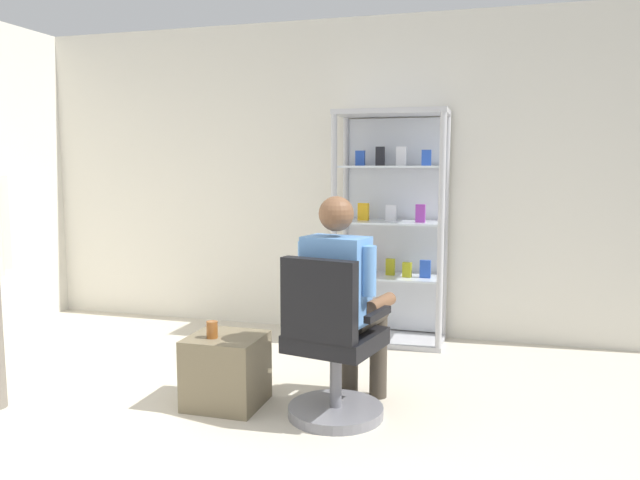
{
  "coord_description": "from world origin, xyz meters",
  "views": [
    {
      "loc": [
        1.24,
        -2.29,
        1.46
      ],
      "look_at": [
        0.18,
        1.38,
        1.0
      ],
      "focal_mm": 34.74,
      "sensor_mm": 36.0,
      "label": 1
    }
  ],
  "objects_px": {
    "display_cabinet_main": "(392,226)",
    "storage_crate": "(226,370)",
    "tea_glass": "(212,330)",
    "office_chair": "(332,353)",
    "seated_shopkeeper": "(344,293)"
  },
  "relations": [
    {
      "from": "display_cabinet_main",
      "to": "storage_crate",
      "type": "xyz_separation_m",
      "value": [
        -0.72,
        -1.7,
        -0.75
      ]
    },
    {
      "from": "storage_crate",
      "to": "tea_glass",
      "type": "xyz_separation_m",
      "value": [
        -0.06,
        -0.06,
        0.27
      ]
    },
    {
      "from": "display_cabinet_main",
      "to": "office_chair",
      "type": "bearing_deg",
      "value": -91.54
    },
    {
      "from": "storage_crate",
      "to": "seated_shopkeeper",
      "type": "bearing_deg",
      "value": 9.55
    },
    {
      "from": "display_cabinet_main",
      "to": "seated_shopkeeper",
      "type": "bearing_deg",
      "value": -90.46
    },
    {
      "from": "seated_shopkeeper",
      "to": "tea_glass",
      "type": "bearing_deg",
      "value": -166.68
    },
    {
      "from": "storage_crate",
      "to": "tea_glass",
      "type": "bearing_deg",
      "value": -132.91
    },
    {
      "from": "office_chair",
      "to": "storage_crate",
      "type": "relative_size",
      "value": 2.19
    },
    {
      "from": "display_cabinet_main",
      "to": "seated_shopkeeper",
      "type": "distance_m",
      "value": 1.6
    },
    {
      "from": "storage_crate",
      "to": "tea_glass",
      "type": "relative_size",
      "value": 4.3
    },
    {
      "from": "office_chair",
      "to": "tea_glass",
      "type": "relative_size",
      "value": 9.42
    },
    {
      "from": "display_cabinet_main",
      "to": "office_chair",
      "type": "distance_m",
      "value": 1.83
    },
    {
      "from": "tea_glass",
      "to": "seated_shopkeeper",
      "type": "bearing_deg",
      "value": 13.32
    },
    {
      "from": "storage_crate",
      "to": "tea_glass",
      "type": "height_order",
      "value": "tea_glass"
    },
    {
      "from": "storage_crate",
      "to": "office_chair",
      "type": "bearing_deg",
      "value": -3.39
    }
  ]
}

